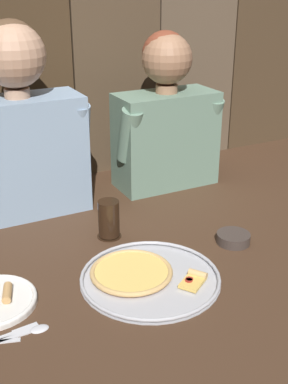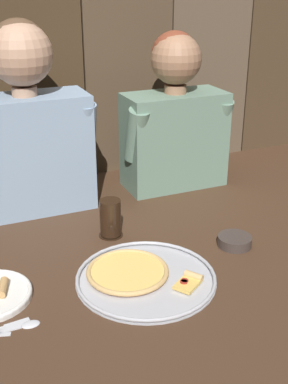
{
  "view_description": "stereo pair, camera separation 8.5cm",
  "coord_description": "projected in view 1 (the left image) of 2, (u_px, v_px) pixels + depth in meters",
  "views": [
    {
      "loc": [
        -0.62,
        -1.06,
        0.75
      ],
      "look_at": [
        -0.03,
        0.1,
        0.18
      ],
      "focal_mm": 46.67,
      "sensor_mm": 36.0,
      "label": 1
    },
    {
      "loc": [
        -0.54,
        -1.1,
        0.75
      ],
      "look_at": [
        -0.03,
        0.1,
        0.18
      ],
      "focal_mm": 46.67,
      "sensor_mm": 36.0,
      "label": 2
    }
  ],
  "objects": [
    {
      "name": "diner_right",
      "position": [
        166.0,
        117.0,
        1.84
      ],
      "size": [
        0.41,
        0.2,
        0.57
      ],
      "color": "slate",
      "rests_on": "ground"
    },
    {
      "name": "pizza_tray",
      "position": [
        145.0,
        276.0,
        1.34
      ],
      "size": [
        0.38,
        0.38,
        0.03
      ],
      "color": "#B2B2B7",
      "rests_on": "ground"
    },
    {
      "name": "drinking_glass",
      "position": [
        109.0,
        219.0,
        1.53
      ],
      "size": [
        0.08,
        0.08,
        0.12
      ],
      "color": "black",
      "rests_on": "ground"
    },
    {
      "name": "dipping_bowl",
      "position": [
        233.0,
        238.0,
        1.51
      ],
      "size": [
        0.1,
        0.1,
        0.03
      ],
      "color": "#3D332D",
      "rests_on": "ground"
    },
    {
      "name": "diner_left",
      "position": [
        21.0,
        126.0,
        1.6
      ],
      "size": [
        0.44,
        0.21,
        0.63
      ],
      "color": "#849EB7",
      "rests_on": "ground"
    },
    {
      "name": "table_spoon",
      "position": [
        30.0,
        331.0,
        1.14
      ],
      "size": [
        0.14,
        0.03,
        0.01
      ],
      "color": "silver",
      "rests_on": "ground"
    },
    {
      "name": "wooden_backdrop_wall",
      "position": [
        69.0,
        17.0,
        1.79
      ],
      "size": [
        2.19,
        0.03,
        1.22
      ],
      "color": "brown",
      "rests_on": "ground"
    },
    {
      "name": "table_knife",
      "position": [
        6.0,
        336.0,
        1.13
      ],
      "size": [
        0.16,
        0.03,
        0.01
      ],
      "color": "silver",
      "rests_on": "ground"
    },
    {
      "name": "ground_plane",
      "position": [
        169.0,
        260.0,
        1.43
      ],
      "size": [
        3.2,
        3.2,
        0.0
      ],
      "primitive_type": "plane",
      "color": "#422B1C"
    }
  ]
}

